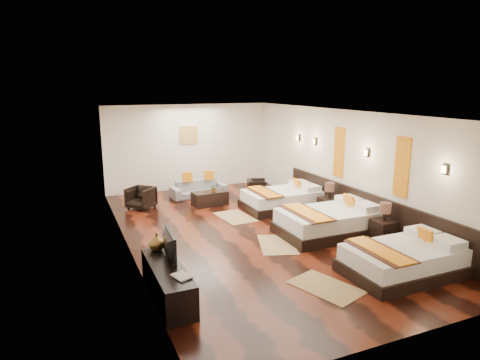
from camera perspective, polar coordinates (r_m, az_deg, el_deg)
name	(u,v)px	position (r m, az deg, el deg)	size (l,w,h in m)	color
floor	(248,232)	(10.02, 1.09, -7.07)	(5.50, 9.50, 0.01)	black
ceiling	(248,113)	(9.45, 1.16, 9.12)	(5.50, 9.50, 0.01)	white
back_wall	(189,147)	(14.03, -6.95, 4.47)	(5.50, 0.01, 2.80)	silver
left_wall	(126,185)	(8.88, -15.25, -0.70)	(0.01, 9.50, 2.80)	silver
right_wall	(346,165)	(11.04, 14.24, 1.93)	(0.01, 9.50, 2.80)	silver
headboard_panel	(363,210)	(10.63, 16.40, -3.88)	(0.08, 6.60, 0.90)	black
bed_near	(404,259)	(8.38, 21.41, -10.01)	(2.15, 1.35, 0.82)	black
bed_mid	(330,221)	(10.02, 12.14, -5.52)	(2.35, 1.47, 0.90)	black
bed_far	(283,199)	(11.85, 5.82, -2.58)	(2.14, 1.34, 0.82)	black
nightstand_a	(384,229)	(9.78, 18.92, -6.30)	(0.46, 0.46, 0.92)	black
nightstand_b	(329,205)	(11.29, 11.97, -3.32)	(0.47, 0.47, 0.93)	black
jute_mat_near	(326,287)	(7.59, 11.57, -14.06)	(0.75, 1.20, 0.01)	#9E8050
jute_mat_mid	(277,244)	(9.28, 5.08, -8.72)	(0.75, 1.20, 0.01)	#9E8050
jute_mat_far	(235,217)	(11.10, -0.65, -5.03)	(0.75, 1.20, 0.01)	#9E8050
tv_console	(168,282)	(7.11, -9.79, -13.50)	(0.50, 1.80, 0.55)	black
tv	(165,246)	(7.16, -10.09, -8.77)	(0.85, 0.11, 0.49)	black
book	(175,279)	(6.53, -8.79, -13.09)	(0.23, 0.31, 0.03)	black
figurine	(157,242)	(7.60, -11.26, -8.24)	(0.30, 0.30, 0.31)	brown
sofa	(199,189)	(13.14, -5.64, -1.16)	(1.72, 0.67, 0.50)	slate
armchair_left	(141,198)	(12.11, -13.31, -2.37)	(0.66, 0.68, 0.62)	black
armchair_right	(257,188)	(13.14, 2.32, -1.05)	(0.57, 0.58, 0.53)	black
coffee_table	(210,198)	(12.19, -4.12, -2.49)	(1.00, 0.50, 0.40)	black
table_plant	(214,188)	(12.08, -3.52, -1.06)	(0.22, 0.19, 0.24)	#28531B
orange_panel_a	(402,167)	(9.57, 21.14, 1.67)	(0.04, 0.40, 1.30)	#D86014
orange_panel_b	(339,152)	(11.21, 13.31, 3.70)	(0.04, 0.40, 1.30)	#D86014
sconce_near	(445,169)	(8.79, 26.07, 1.31)	(0.07, 0.12, 0.18)	black
sconce_mid	(367,153)	(10.33, 16.86, 3.58)	(0.07, 0.12, 0.18)	black
sconce_far	(315,141)	(12.07, 10.15, 5.18)	(0.07, 0.12, 0.18)	black
sconce_lounge	(298,138)	(12.82, 7.93, 5.70)	(0.07, 0.12, 0.18)	black
gold_artwork	(189,135)	(13.96, -6.97, 6.08)	(0.60, 0.04, 0.60)	#AD873F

